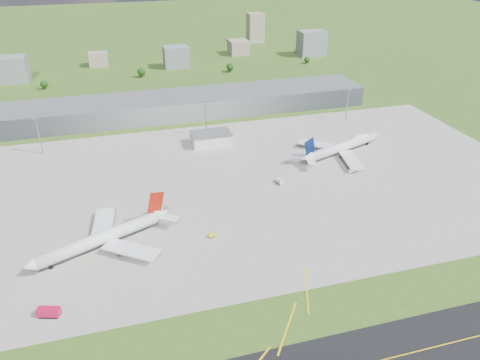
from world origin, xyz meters
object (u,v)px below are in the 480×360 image
object	(u,v)px
tug_yellow	(212,235)
van_white_near	(279,181)
van_white_far	(352,171)
airliner_red_twin	(105,237)
fire_truck	(49,312)
airliner_blue_quad	(343,146)

from	to	relation	value
tug_yellow	van_white_near	xyz separation A→B (m)	(49.83, 41.49, 0.53)
van_white_near	van_white_far	xyz separation A→B (m)	(47.08, 0.79, -0.23)
airliner_red_twin	fire_truck	xyz separation A→B (m)	(-22.19, -39.97, -3.33)
airliner_red_twin	van_white_near	world-z (taller)	airliner_red_twin
fire_truck	van_white_near	size ratio (longest dim) A/B	1.50
airliner_blue_quad	fire_truck	distance (m)	203.71
airliner_blue_quad	van_white_near	xyz separation A→B (m)	(-54.60, -27.58, -3.75)
airliner_blue_quad	tug_yellow	xyz separation A→B (m)	(-104.43, -69.07, -4.28)
airliner_red_twin	airliner_blue_quad	world-z (taller)	airliner_red_twin
airliner_blue_quad	fire_truck	world-z (taller)	airliner_blue_quad
van_white_far	van_white_near	bearing A→B (deg)	164.22
airliner_red_twin	van_white_near	bearing A→B (deg)	176.57
airliner_red_twin	van_white_far	xyz separation A→B (m)	(145.94, 36.37, -4.00)
fire_truck	tug_yellow	bearing A→B (deg)	42.77
airliner_red_twin	tug_yellow	distance (m)	49.57
fire_truck	airliner_red_twin	bearing A→B (deg)	78.18
tug_yellow	van_white_near	distance (m)	64.84
airliner_red_twin	tug_yellow	xyz separation A→B (m)	(49.03, -5.92, -4.30)
van_white_near	airliner_blue_quad	bearing A→B (deg)	-75.89
van_white_far	fire_truck	bearing A→B (deg)	-172.33
airliner_blue_quad	tug_yellow	distance (m)	125.28
airliner_red_twin	van_white_far	bearing A→B (deg)	170.78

